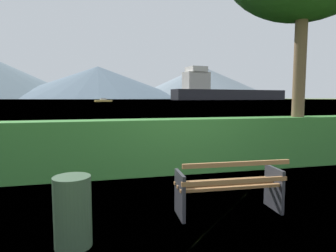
{
  "coord_description": "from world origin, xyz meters",
  "views": [
    {
      "loc": [
        -1.92,
        -4.0,
        1.77
      ],
      "look_at": [
        0.0,
        3.92,
        0.98
      ],
      "focal_mm": 30.95,
      "sensor_mm": 36.0,
      "label": 1
    }
  ],
  "objects_px": {
    "trash_bin": "(73,212)",
    "cargo_ship_large": "(223,91)",
    "fishing_boat_near": "(103,101)",
    "park_bench": "(230,187)"
  },
  "relations": [
    {
      "from": "park_bench",
      "to": "cargo_ship_large",
      "type": "xyz_separation_m",
      "value": [
        106.74,
        235.76,
        7.38
      ]
    },
    {
      "from": "park_bench",
      "to": "trash_bin",
      "type": "height_order",
      "value": "park_bench"
    },
    {
      "from": "park_bench",
      "to": "fishing_boat_near",
      "type": "xyz_separation_m",
      "value": [
        0.73,
        134.82,
        0.13
      ]
    },
    {
      "from": "cargo_ship_large",
      "to": "fishing_boat_near",
      "type": "xyz_separation_m",
      "value": [
        -106.01,
        -100.94,
        -7.25
      ]
    },
    {
      "from": "park_bench",
      "to": "trash_bin",
      "type": "bearing_deg",
      "value": -168.61
    },
    {
      "from": "cargo_ship_large",
      "to": "park_bench",
      "type": "bearing_deg",
      "value": -114.36
    },
    {
      "from": "trash_bin",
      "to": "cargo_ship_large",
      "type": "bearing_deg",
      "value": 65.23
    },
    {
      "from": "fishing_boat_near",
      "to": "park_bench",
      "type": "bearing_deg",
      "value": -90.31
    },
    {
      "from": "trash_bin",
      "to": "cargo_ship_large",
      "type": "xyz_separation_m",
      "value": [
        108.97,
        236.21,
        7.38
      ]
    },
    {
      "from": "park_bench",
      "to": "fishing_boat_near",
      "type": "bearing_deg",
      "value": 89.69
    }
  ]
}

